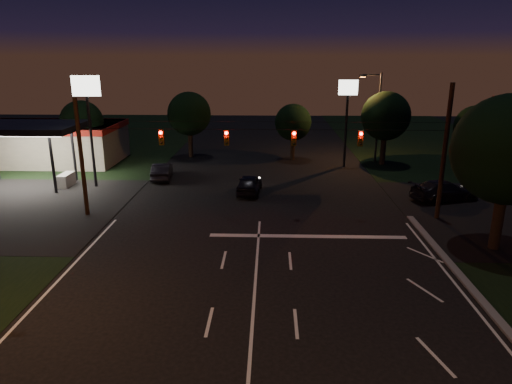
{
  "coord_description": "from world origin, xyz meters",
  "views": [
    {
      "loc": [
        0.68,
        -14.51,
        10.61
      ],
      "look_at": [
        -0.14,
        10.84,
        3.0
      ],
      "focal_mm": 32.0,
      "sensor_mm": 36.0,
      "label": 1
    }
  ],
  "objects_px": {
    "utility_pole_right": "(436,218)",
    "car_oncoming_b": "(162,171)",
    "tree_right_near": "(508,151)",
    "car_oncoming_a": "(249,184)",
    "car_cross": "(445,191)"
  },
  "relations": [
    {
      "from": "tree_right_near",
      "to": "car_oncoming_b",
      "type": "xyz_separation_m",
      "value": [
        -22.53,
        14.52,
        -4.96
      ]
    },
    {
      "from": "car_oncoming_a",
      "to": "tree_right_near",
      "type": "bearing_deg",
      "value": 148.97
    },
    {
      "from": "tree_right_near",
      "to": "car_oncoming_b",
      "type": "distance_m",
      "value": 27.25
    },
    {
      "from": "car_oncoming_b",
      "to": "car_cross",
      "type": "height_order",
      "value": "car_cross"
    },
    {
      "from": "car_oncoming_a",
      "to": "car_oncoming_b",
      "type": "xyz_separation_m",
      "value": [
        -8.0,
        4.09,
        -0.03
      ]
    },
    {
      "from": "utility_pole_right",
      "to": "tree_right_near",
      "type": "height_order",
      "value": "tree_right_near"
    },
    {
      "from": "car_oncoming_b",
      "to": "car_oncoming_a",
      "type": "bearing_deg",
      "value": 146.31
    },
    {
      "from": "car_oncoming_a",
      "to": "car_oncoming_b",
      "type": "distance_m",
      "value": 8.98
    },
    {
      "from": "utility_pole_right",
      "to": "car_oncoming_a",
      "type": "distance_m",
      "value": 14.17
    },
    {
      "from": "car_cross",
      "to": "car_oncoming_a",
      "type": "bearing_deg",
      "value": 66.16
    },
    {
      "from": "utility_pole_right",
      "to": "tree_right_near",
      "type": "bearing_deg",
      "value": -72.47
    },
    {
      "from": "tree_right_near",
      "to": "utility_pole_right",
      "type": "bearing_deg",
      "value": 107.53
    },
    {
      "from": "utility_pole_right",
      "to": "car_oncoming_a",
      "type": "relative_size",
      "value": 2.05
    },
    {
      "from": "utility_pole_right",
      "to": "car_oncoming_b",
      "type": "distance_m",
      "value": 23.14
    },
    {
      "from": "utility_pole_right",
      "to": "car_oncoming_b",
      "type": "xyz_separation_m",
      "value": [
        -21.0,
        9.68,
        0.72
      ]
    }
  ]
}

